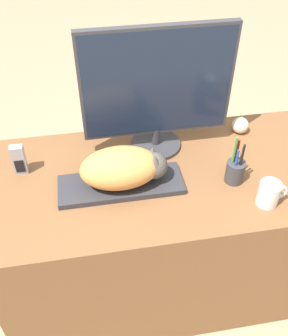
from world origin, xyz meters
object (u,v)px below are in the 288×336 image
object	(u,v)px
keyboard	(121,185)
phone	(19,160)
cat	(124,167)
pen_cup	(235,170)
monitor	(157,88)
coffee_mug	(269,194)
baseball	(240,125)

from	to	relation	value
keyboard	phone	xyz separation A→B (m)	(-0.38, 0.15, 0.05)
cat	pen_cup	size ratio (longest dim) A/B	1.56
monitor	coffee_mug	bearing A→B (deg)	-49.17
pen_cup	cat	bearing A→B (deg)	174.90
keyboard	baseball	distance (m)	0.63
keyboard	pen_cup	xyz separation A→B (m)	(0.44, -0.04, 0.04)
coffee_mug	pen_cup	world-z (taller)	pen_cup
pen_cup	phone	xyz separation A→B (m)	(-0.82, 0.19, 0.01)
monitor	coffee_mug	distance (m)	0.58
pen_cup	baseball	world-z (taller)	pen_cup
baseball	phone	distance (m)	0.96
cat	monitor	xyz separation A→B (m)	(0.16, 0.23, 0.19)
keyboard	monitor	distance (m)	0.40
coffee_mug	pen_cup	distance (m)	0.16
keyboard	cat	distance (m)	0.09
cat	baseball	size ratio (longest dim) A/B	4.49
monitor	pen_cup	xyz separation A→B (m)	(0.26, -0.26, -0.24)
baseball	cat	bearing A→B (deg)	-155.03
pen_cup	baseball	xyz separation A→B (m)	(0.13, 0.30, -0.02)
cat	pen_cup	distance (m)	0.43
cat	baseball	world-z (taller)	cat
monitor	pen_cup	bearing A→B (deg)	-45.26
monitor	baseball	size ratio (longest dim) A/B	8.15
keyboard	cat	size ratio (longest dim) A/B	1.45
cat	monitor	distance (m)	0.34
cat	monitor	bearing A→B (deg)	53.83
keyboard	baseball	bearing A→B (deg)	24.32
cat	monitor	size ratio (longest dim) A/B	0.55
coffee_mug	keyboard	bearing A→B (deg)	161.74
baseball	pen_cup	bearing A→B (deg)	-113.99
cat	keyboard	bearing A→B (deg)	180.00
keyboard	monitor	size ratio (longest dim) A/B	0.80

